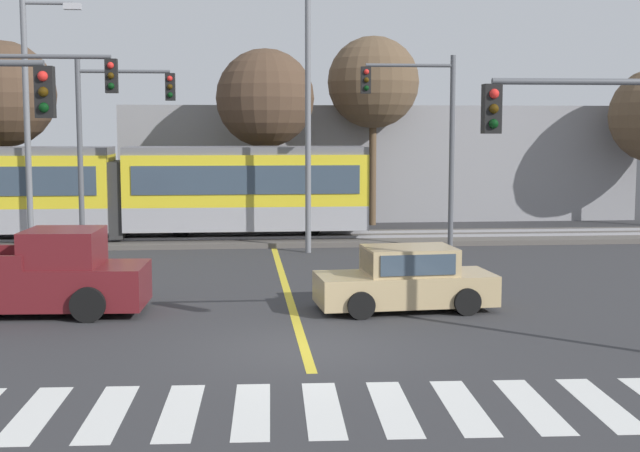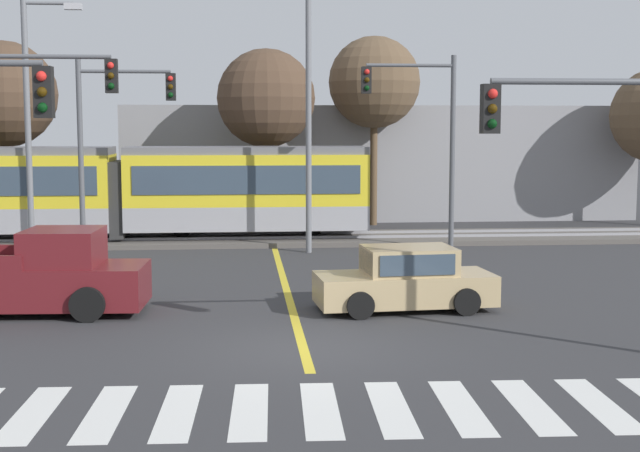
{
  "view_description": "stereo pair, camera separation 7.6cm",
  "coord_description": "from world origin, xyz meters",
  "px_view_note": "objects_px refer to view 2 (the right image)",
  "views": [
    {
      "loc": [
        -1.28,
        -17.12,
        4.37
      ],
      "look_at": [
        1.0,
        7.45,
        1.6
      ],
      "focal_mm": 50.0,
      "sensor_mm": 36.0,
      "label": 1
    },
    {
      "loc": [
        -1.21,
        -17.13,
        4.37
      ],
      "look_at": [
        1.0,
        7.45,
        1.6
      ],
      "focal_mm": 50.0,
      "sensor_mm": 36.0,
      "label": 2
    }
  ],
  "objects_px": {
    "traffic_light_far_right": "(424,124)",
    "street_lamp_centre": "(312,98)",
    "bare_tree_far_west": "(4,95)",
    "traffic_light_near_right": "(604,162)",
    "bare_tree_east": "(374,83)",
    "pickup_truck": "(35,278)",
    "traffic_light_far_left": "(111,128)",
    "sedan_crossing": "(405,281)",
    "bare_tree_west": "(266,99)",
    "street_lamp_west": "(33,112)",
    "light_rail_tram": "(119,189)",
    "traffic_light_mid_left": "(11,124)"
  },
  "relations": [
    {
      "from": "traffic_light_far_right",
      "to": "street_lamp_centre",
      "type": "bearing_deg",
      "value": 173.33
    },
    {
      "from": "bare_tree_far_west",
      "to": "traffic_light_near_right",
      "type": "bearing_deg",
      "value": -53.3
    },
    {
      "from": "traffic_light_near_right",
      "to": "bare_tree_east",
      "type": "height_order",
      "value": "bare_tree_east"
    },
    {
      "from": "pickup_truck",
      "to": "traffic_light_far_left",
      "type": "distance_m",
      "value": 9.77
    },
    {
      "from": "street_lamp_centre",
      "to": "bare_tree_far_west",
      "type": "relative_size",
      "value": 1.21
    },
    {
      "from": "sedan_crossing",
      "to": "traffic_light_far_left",
      "type": "xyz_separation_m",
      "value": [
        -8.16,
        9.51,
        3.62
      ]
    },
    {
      "from": "bare_tree_west",
      "to": "street_lamp_west",
      "type": "bearing_deg",
      "value": -138.51
    },
    {
      "from": "light_rail_tram",
      "to": "bare_tree_east",
      "type": "distance_m",
      "value": 12.4
    },
    {
      "from": "light_rail_tram",
      "to": "bare_tree_far_west",
      "type": "relative_size",
      "value": 2.35
    },
    {
      "from": "light_rail_tram",
      "to": "pickup_truck",
      "type": "xyz_separation_m",
      "value": [
        -0.32,
        -12.62,
        -1.21
      ]
    },
    {
      "from": "traffic_light_far_right",
      "to": "bare_tree_east",
      "type": "height_order",
      "value": "bare_tree_east"
    },
    {
      "from": "traffic_light_mid_left",
      "to": "bare_tree_far_west",
      "type": "relative_size",
      "value": 0.86
    },
    {
      "from": "traffic_light_far_right",
      "to": "street_lamp_west",
      "type": "distance_m",
      "value": 13.09
    },
    {
      "from": "traffic_light_near_right",
      "to": "bare_tree_far_west",
      "type": "distance_m",
      "value": 27.58
    },
    {
      "from": "bare_tree_west",
      "to": "bare_tree_east",
      "type": "distance_m",
      "value": 5.15
    },
    {
      "from": "bare_tree_far_west",
      "to": "bare_tree_west",
      "type": "bearing_deg",
      "value": -4.38
    },
    {
      "from": "traffic_light_mid_left",
      "to": "traffic_light_far_left",
      "type": "bearing_deg",
      "value": 73.08
    },
    {
      "from": "light_rail_tram",
      "to": "bare_tree_east",
      "type": "relative_size",
      "value": 2.23
    },
    {
      "from": "traffic_light_mid_left",
      "to": "bare_tree_east",
      "type": "height_order",
      "value": "bare_tree_east"
    },
    {
      "from": "light_rail_tram",
      "to": "traffic_light_far_right",
      "type": "relative_size",
      "value": 2.73
    },
    {
      "from": "bare_tree_east",
      "to": "traffic_light_near_right",
      "type": "bearing_deg",
      "value": -87.86
    },
    {
      "from": "bare_tree_west",
      "to": "bare_tree_east",
      "type": "xyz_separation_m",
      "value": [
        4.78,
        1.76,
        0.75
      ]
    },
    {
      "from": "pickup_truck",
      "to": "sedan_crossing",
      "type": "bearing_deg",
      "value": -2.61
    },
    {
      "from": "pickup_truck",
      "to": "bare_tree_far_west",
      "type": "bearing_deg",
      "value": 106.0
    },
    {
      "from": "light_rail_tram",
      "to": "traffic_light_near_right",
      "type": "relative_size",
      "value": 3.35
    },
    {
      "from": "light_rail_tram",
      "to": "traffic_light_far_right",
      "type": "xyz_separation_m",
      "value": [
        10.78,
        -3.54,
        2.39
      ]
    },
    {
      "from": "street_lamp_west",
      "to": "bare_tree_east",
      "type": "xyz_separation_m",
      "value": [
        12.68,
        8.74,
        1.43
      ]
    },
    {
      "from": "traffic_light_near_right",
      "to": "traffic_light_mid_left",
      "type": "bearing_deg",
      "value": 146.84
    },
    {
      "from": "sedan_crossing",
      "to": "traffic_light_far_left",
      "type": "distance_m",
      "value": 13.04
    },
    {
      "from": "sedan_crossing",
      "to": "pickup_truck",
      "type": "distance_m",
      "value": 8.73
    },
    {
      "from": "light_rail_tram",
      "to": "bare_tree_east",
      "type": "bearing_deg",
      "value": 27.16
    },
    {
      "from": "traffic_light_far_left",
      "to": "bare_tree_far_west",
      "type": "bearing_deg",
      "value": 124.53
    },
    {
      "from": "bare_tree_east",
      "to": "traffic_light_far_left",
      "type": "bearing_deg",
      "value": -138.96
    },
    {
      "from": "traffic_light_far_left",
      "to": "street_lamp_west",
      "type": "relative_size",
      "value": 0.78
    },
    {
      "from": "light_rail_tram",
      "to": "bare_tree_far_west",
      "type": "bearing_deg",
      "value": 139.82
    },
    {
      "from": "traffic_light_mid_left",
      "to": "bare_tree_east",
      "type": "distance_m",
      "value": 18.97
    },
    {
      "from": "pickup_truck",
      "to": "bare_tree_east",
      "type": "bearing_deg",
      "value": 59.19
    },
    {
      "from": "light_rail_tram",
      "to": "traffic_light_far_left",
      "type": "bearing_deg",
      "value": -86.16
    },
    {
      "from": "traffic_light_far_right",
      "to": "traffic_light_far_left",
      "type": "bearing_deg",
      "value": 179.84
    },
    {
      "from": "traffic_light_mid_left",
      "to": "traffic_light_near_right",
      "type": "bearing_deg",
      "value": -33.16
    },
    {
      "from": "street_lamp_west",
      "to": "street_lamp_centre",
      "type": "xyz_separation_m",
      "value": [
        9.28,
        0.33,
        0.49
      ]
    },
    {
      "from": "traffic_light_near_right",
      "to": "street_lamp_centre",
      "type": "height_order",
      "value": "street_lamp_centre"
    },
    {
      "from": "light_rail_tram",
      "to": "street_lamp_west",
      "type": "height_order",
      "value": "street_lamp_west"
    },
    {
      "from": "sedan_crossing",
      "to": "pickup_truck",
      "type": "xyz_separation_m",
      "value": [
        -8.72,
        0.4,
        0.14
      ]
    },
    {
      "from": "traffic_light_near_right",
      "to": "traffic_light_far_right",
      "type": "xyz_separation_m",
      "value": [
        -0.46,
        14.13,
        0.73
      ]
    },
    {
      "from": "traffic_light_mid_left",
      "to": "bare_tree_east",
      "type": "relative_size",
      "value": 0.81
    },
    {
      "from": "pickup_truck",
      "to": "bare_tree_west",
      "type": "distance_m",
      "value": 17.85
    },
    {
      "from": "street_lamp_centre",
      "to": "bare_tree_far_west",
      "type": "height_order",
      "value": "street_lamp_centre"
    },
    {
      "from": "bare_tree_far_west",
      "to": "bare_tree_west",
      "type": "xyz_separation_m",
      "value": [
        10.8,
        -0.83,
        -0.16
      ]
    },
    {
      "from": "street_lamp_centre",
      "to": "street_lamp_west",
      "type": "bearing_deg",
      "value": -177.99
    }
  ]
}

